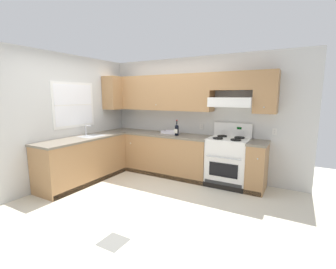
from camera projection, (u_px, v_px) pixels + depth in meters
ground_plane at (133, 193)px, 4.27m from camera, size 7.04×7.04×0.00m
floor_accent_tile at (113, 242)px, 2.84m from camera, size 0.30×0.30×0.01m
wall_back at (190, 108)px, 5.15m from camera, size 4.68×0.57×2.55m
wall_left at (79, 115)px, 5.03m from camera, size 0.47×4.00×2.55m
counter_back_run at (166, 154)px, 5.28m from camera, size 3.60×0.65×0.91m
counter_left_run at (84, 159)px, 4.80m from camera, size 0.63×1.91×1.13m
stove at (228, 161)px, 4.61m from camera, size 0.76×0.62×1.20m
wine_bottle at (177, 129)px, 4.97m from camera, size 0.08×0.09×0.33m
bowl at (171, 133)px, 5.26m from camera, size 0.38×0.22×0.06m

